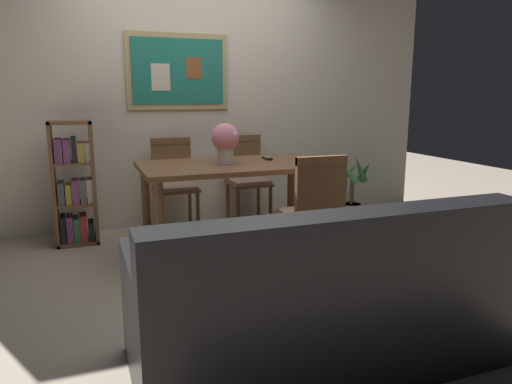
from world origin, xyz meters
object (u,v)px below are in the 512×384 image
Objects in this scene: dining_table at (234,175)px; bookshelf at (75,188)px; dining_chair_far_left at (174,177)px; leather_couch at (320,306)px; tv_remote at (267,158)px; potted_ivy at (329,187)px; potted_palm at (352,194)px; flower_vase at (225,140)px; dining_chair_near_right at (314,206)px; dining_chair_far_right at (246,173)px.

dining_table is 1.45m from bookshelf.
dining_chair_far_left is (-0.37, 0.76, -0.12)m from dining_table.
leather_couch reaches higher than tv_remote.
bookshelf is 2.57m from potted_ivy.
leather_couch is 2.48× the size of potted_palm.
leather_couch is at bearing -104.38° from tv_remote.
flower_vase is at bearing -164.73° from tv_remote.
tv_remote is at bearing 90.13° from dining_chair_near_right.
leather_couch is 2.92m from potted_ivy.
bookshelf is 1.85× the size of potted_ivy.
potted_ivy is (2.57, 0.02, -0.17)m from bookshelf.
bookshelf is at bearing 151.34° from dining_table.
potted_ivy is 1.67m from flower_vase.
dining_table is at bearing -161.07° from tv_remote.
potted_palm is at bearing -9.74° from dining_chair_far_left.
potted_palm is (0.13, -0.26, -0.03)m from potted_ivy.
dining_chair_near_right reaches higher than tv_remote.
dining_chair_far_right is (0.38, 0.79, -0.12)m from dining_table.
dining_table is 2.60× the size of potted_ivy.
dining_chair_far_left is at bearing 111.32° from flower_vase.
potted_palm is at bearing -17.73° from dining_chair_far_right.
flower_vase is (-1.51, -0.45, 0.65)m from potted_palm.
potted_palm is (1.09, 1.23, -0.23)m from dining_chair_near_right.
dining_chair_far_left is at bearing -177.82° from dining_chair_far_right.
bookshelf is at bearing 160.36° from tv_remote.
tv_remote is at bearing -93.02° from dining_chair_far_right.
dining_chair_far_left reaches higher than dining_table.
bookshelf reaches higher than dining_table.
dining_chair_far_right is at bearing 162.27° from potted_palm.
dining_chair_near_right is 2.73× the size of flower_vase.
flower_vase reaches higher than dining_chair_far_left.
dining_table is 1.52m from potted_ivy.
flower_vase is at bearing 118.17° from dining_chair_near_right.
dining_chair_near_right is 1.78m from potted_ivy.
dining_chair_far_left is 2.73× the size of flower_vase.
dining_chair_near_right is 1.66m from potted_palm.
dining_table is at bearing -64.10° from dining_chair_far_left.
dining_chair_far_right reaches higher than leather_couch.
leather_couch reaches higher than dining_table.
dining_table is 0.86m from dining_chair_near_right.
bookshelf reaches higher than tv_remote.
dining_chair_near_right is 0.83× the size of bookshelf.
dining_chair_far_left is 1.00× the size of dining_chair_near_right.
dining_chair_near_right is 0.51× the size of leather_couch.
bookshelf is 1.73m from tv_remote.
dining_chair_near_right is 1.00× the size of dining_chair_far_right.
dining_chair_near_right is 1.53× the size of potted_ivy.
dining_chair_far_left is at bearing 137.94° from tv_remote.
dining_chair_near_right reaches higher than dining_table.
leather_couch is 1.94m from flower_vase.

